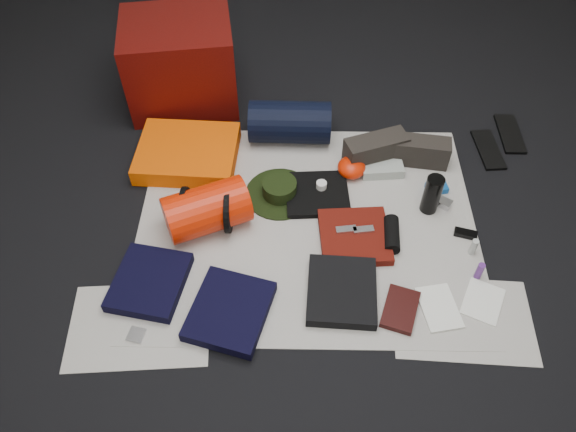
{
  "coord_description": "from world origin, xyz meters",
  "views": [
    {
      "loc": [
        -0.07,
        -1.67,
        2.09
      ],
      "look_at": [
        -0.09,
        -0.03,
        0.1
      ],
      "focal_mm": 35.0,
      "sensor_mm": 36.0,
      "label": 1
    }
  ],
  "objects_px": {
    "sleeping_pad": "(188,153)",
    "water_bottle": "(432,194)",
    "navy_duffel": "(290,122)",
    "compact_camera": "(442,202)",
    "paperback_book": "(400,309)",
    "red_cabinet": "(181,63)",
    "stuff_sack": "(207,209)"
  },
  "relations": [
    {
      "from": "water_bottle",
      "to": "red_cabinet",
      "type": "bearing_deg",
      "value": 147.06
    },
    {
      "from": "red_cabinet",
      "to": "paperback_book",
      "type": "height_order",
      "value": "red_cabinet"
    },
    {
      "from": "sleeping_pad",
      "to": "compact_camera",
      "type": "relative_size",
      "value": 5.87
    },
    {
      "from": "red_cabinet",
      "to": "stuff_sack",
      "type": "xyz_separation_m",
      "value": [
        0.23,
        -0.95,
        -0.12
      ]
    },
    {
      "from": "water_bottle",
      "to": "compact_camera",
      "type": "height_order",
      "value": "water_bottle"
    },
    {
      "from": "sleeping_pad",
      "to": "red_cabinet",
      "type": "bearing_deg",
      "value": 98.72
    },
    {
      "from": "red_cabinet",
      "to": "navy_duffel",
      "type": "xyz_separation_m",
      "value": [
        0.61,
        -0.34,
        -0.12
      ]
    },
    {
      "from": "paperback_book",
      "to": "compact_camera",
      "type": "bearing_deg",
      "value": 83.8
    },
    {
      "from": "compact_camera",
      "to": "water_bottle",
      "type": "bearing_deg",
      "value": -125.55
    },
    {
      "from": "red_cabinet",
      "to": "compact_camera",
      "type": "xyz_separation_m",
      "value": [
        1.36,
        -0.81,
        -0.22
      ]
    },
    {
      "from": "navy_duffel",
      "to": "water_bottle",
      "type": "height_order",
      "value": "navy_duffel"
    },
    {
      "from": "stuff_sack",
      "to": "water_bottle",
      "type": "relative_size",
      "value": 1.82
    },
    {
      "from": "red_cabinet",
      "to": "navy_duffel",
      "type": "height_order",
      "value": "red_cabinet"
    },
    {
      "from": "water_bottle",
      "to": "compact_camera",
      "type": "distance_m",
      "value": 0.12
    },
    {
      "from": "compact_camera",
      "to": "paperback_book",
      "type": "distance_m",
      "value": 0.66
    },
    {
      "from": "red_cabinet",
      "to": "sleeping_pad",
      "type": "height_order",
      "value": "red_cabinet"
    },
    {
      "from": "sleeping_pad",
      "to": "navy_duffel",
      "type": "xyz_separation_m",
      "value": [
        0.53,
        0.17,
        0.07
      ]
    },
    {
      "from": "red_cabinet",
      "to": "navy_duffel",
      "type": "bearing_deg",
      "value": -37.75
    },
    {
      "from": "red_cabinet",
      "to": "compact_camera",
      "type": "relative_size",
      "value": 6.76
    },
    {
      "from": "red_cabinet",
      "to": "water_bottle",
      "type": "bearing_deg",
      "value": -41.48
    },
    {
      "from": "navy_duffel",
      "to": "compact_camera",
      "type": "distance_m",
      "value": 0.89
    },
    {
      "from": "water_bottle",
      "to": "compact_camera",
      "type": "relative_size",
      "value": 2.43
    },
    {
      "from": "water_bottle",
      "to": "paperback_book",
      "type": "height_order",
      "value": "water_bottle"
    },
    {
      "from": "red_cabinet",
      "to": "water_bottle",
      "type": "relative_size",
      "value": 2.78
    },
    {
      "from": "navy_duffel",
      "to": "water_bottle",
      "type": "distance_m",
      "value": 0.84
    },
    {
      "from": "red_cabinet",
      "to": "sleeping_pad",
      "type": "bearing_deg",
      "value": -89.82
    },
    {
      "from": "sleeping_pad",
      "to": "water_bottle",
      "type": "bearing_deg",
      "value": -14.87
    },
    {
      "from": "navy_duffel",
      "to": "paperback_book",
      "type": "relative_size",
      "value": 2.07
    },
    {
      "from": "red_cabinet",
      "to": "stuff_sack",
      "type": "height_order",
      "value": "red_cabinet"
    },
    {
      "from": "sleeping_pad",
      "to": "water_bottle",
      "type": "xyz_separation_m",
      "value": [
        1.21,
        -0.32,
        0.06
      ]
    },
    {
      "from": "sleeping_pad",
      "to": "water_bottle",
      "type": "relative_size",
      "value": 2.41
    },
    {
      "from": "sleeping_pad",
      "to": "water_bottle",
      "type": "height_order",
      "value": "water_bottle"
    }
  ]
}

